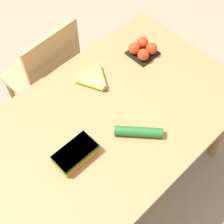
% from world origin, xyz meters
% --- Properties ---
extents(ground_plane, '(12.00, 12.00, 0.00)m').
position_xyz_m(ground_plane, '(0.00, 0.00, 0.00)').
color(ground_plane, gray).
extents(dining_table, '(1.39, 0.88, 0.74)m').
position_xyz_m(dining_table, '(0.00, 0.00, 0.64)').
color(dining_table, '#9E7044').
rests_on(dining_table, ground_plane).
extents(chair, '(0.45, 0.43, 0.90)m').
position_xyz_m(chair, '(0.03, 0.64, 0.47)').
color(chair, tan).
rests_on(chair, ground_plane).
extents(banana_bunch, '(0.18, 0.18, 0.04)m').
position_xyz_m(banana_bunch, '(0.08, 0.22, 0.76)').
color(banana_bunch, brown).
rests_on(banana_bunch, dining_table).
extents(tomato_pack, '(0.15, 0.15, 0.08)m').
position_xyz_m(tomato_pack, '(0.42, 0.18, 0.77)').
color(tomato_pack, black).
rests_on(tomato_pack, dining_table).
extents(carrot_bag, '(0.20, 0.11, 0.06)m').
position_xyz_m(carrot_bag, '(-0.28, -0.05, 0.77)').
color(carrot_bag, orange).
rests_on(carrot_bag, dining_table).
extents(cucumber_near, '(0.19, 0.20, 0.05)m').
position_xyz_m(cucumber_near, '(0.01, -0.17, 0.76)').
color(cucumber_near, '#236028').
rests_on(cucumber_near, dining_table).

